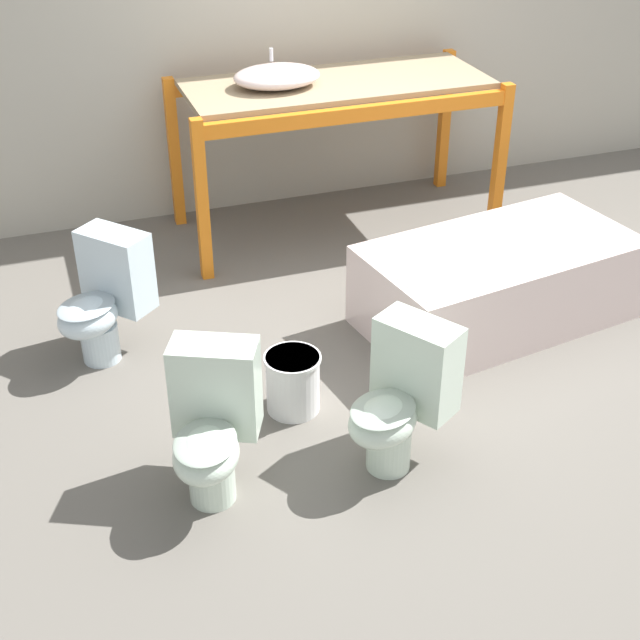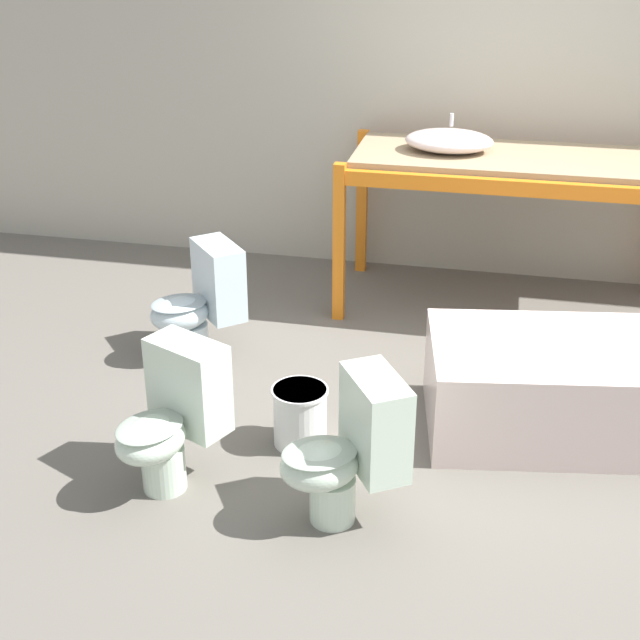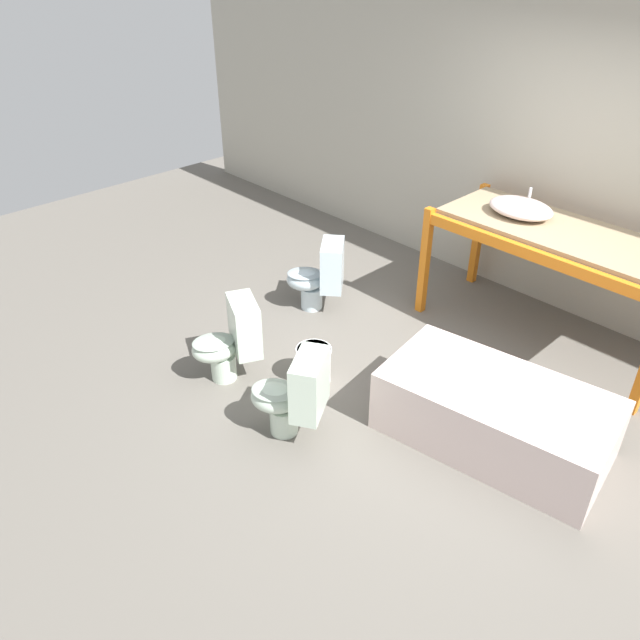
{
  "view_description": "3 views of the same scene",
  "coord_description": "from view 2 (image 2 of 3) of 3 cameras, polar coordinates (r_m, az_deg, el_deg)",
  "views": [
    {
      "loc": [
        -1.93,
        -3.95,
        2.7
      ],
      "look_at": [
        -0.76,
        -0.59,
        0.5
      ],
      "focal_mm": 50.0,
      "sensor_mm": 36.0,
      "label": 1
    },
    {
      "loc": [
        -0.0,
        -4.21,
        2.48
      ],
      "look_at": [
        -0.82,
        -0.47,
        0.64
      ],
      "focal_mm": 50.0,
      "sensor_mm": 36.0,
      "label": 2
    },
    {
      "loc": [
        1.98,
        -3.25,
        3.07
      ],
      "look_at": [
        -0.75,
        -0.65,
        0.67
      ],
      "focal_mm": 35.0,
      "sensor_mm": 36.0,
      "label": 3
    }
  ],
  "objects": [
    {
      "name": "toilet_extra",
      "position": [
        5.19,
        -7.59,
        1.31
      ],
      "size": [
        0.6,
        0.58,
        0.67
      ],
      "rotation": [
        0.0,
        0.0,
        -0.86
      ],
      "color": "silver",
      "rests_on": "ground_plane"
    },
    {
      "name": "shelving_rack",
      "position": [
        5.73,
        12.08,
        8.97
      ],
      "size": [
        2.07,
        0.9,
        1.02
      ],
      "color": "orange",
      "rests_on": "ground_plane"
    },
    {
      "name": "warehouse_wall_rear",
      "position": [
        6.16,
        12.75,
        16.95
      ],
      "size": [
        10.8,
        0.08,
        3.2
      ],
      "color": "#B2AD9E",
      "rests_on": "ground_plane"
    },
    {
      "name": "ground_plane",
      "position": [
        4.88,
        10.63,
        -5.27
      ],
      "size": [
        12.0,
        12.0,
        0.0
      ],
      "primitive_type": "plane",
      "color": "#666059"
    },
    {
      "name": "toilet_near",
      "position": [
        3.81,
        1.95,
        -8.18
      ],
      "size": [
        0.61,
        0.55,
        0.67
      ],
      "rotation": [
        0.0,
        0.0,
        -1.02
      ],
      "color": "silver",
      "rests_on": "ground_plane"
    },
    {
      "name": "bucket_white",
      "position": [
        4.4,
        -1.28,
        -6.09
      ],
      "size": [
        0.28,
        0.28,
        0.31
      ],
      "color": "white",
      "rests_on": "ground_plane"
    },
    {
      "name": "toilet_far",
      "position": [
        4.09,
        -9.42,
        -6.0
      ],
      "size": [
        0.51,
        0.61,
        0.67
      ],
      "rotation": [
        0.0,
        0.0,
        -0.44
      ],
      "color": "silver",
      "rests_on": "ground_plane"
    },
    {
      "name": "sink_basin",
      "position": [
        5.69,
        8.27,
        11.29
      ],
      "size": [
        0.55,
        0.41,
        0.21
      ],
      "color": "silver",
      "rests_on": "shelving_rack"
    },
    {
      "name": "bathtub_main",
      "position": [
        4.64,
        16.47,
        -3.81
      ],
      "size": [
        1.63,
        1.02,
        0.48
      ],
      "rotation": [
        0.0,
        0.0,
        0.16
      ],
      "color": "silver",
      "rests_on": "ground_plane"
    }
  ]
}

